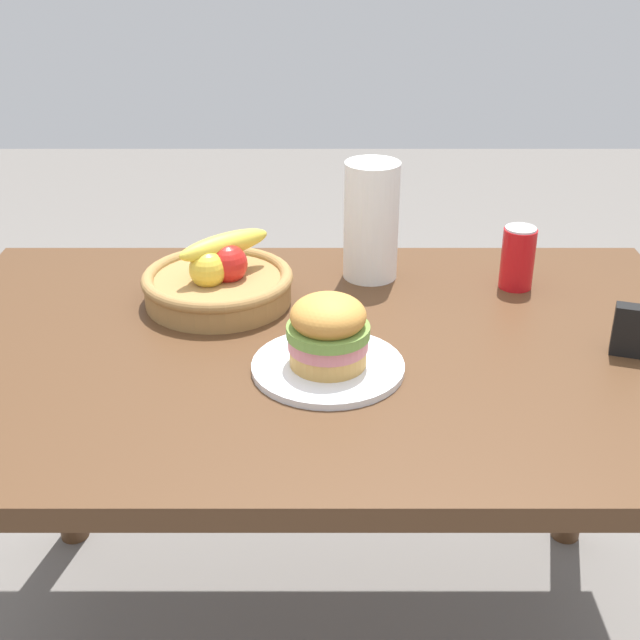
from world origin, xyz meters
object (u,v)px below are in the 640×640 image
Objects in this scene: soda_can at (514,257)px; paper_towel_roll at (368,221)px; plate at (325,367)px; sandwich at (325,331)px; napkin_holder at (627,330)px; fruit_basket at (215,280)px.

paper_towel_roll is at bearing 169.36° from soda_can.
plate is 0.07m from sandwich.
soda_can is 0.31m from napkin_holder.
napkin_holder is at bearing -63.97° from soda_can.
fruit_basket is 3.22× the size of napkin_holder.
sandwich is at bearing -155.96° from napkin_holder.
sandwich reaches higher than napkin_holder.
plate is 0.41m from paper_towel_roll.
napkin_holder is (0.51, 0.06, 0.04)m from plate.
plate is 0.34m from fruit_basket.
fruit_basket reaches higher than napkin_holder.
sandwich is 0.47× the size of fruit_basket.
fruit_basket is at bearing 128.02° from plate.
paper_towel_roll is at bearing 159.82° from napkin_holder.
fruit_basket is at bearing -173.45° from soda_can.
fruit_basket is 0.33m from paper_towel_roll.
sandwich is 0.40m from paper_towel_roll.
fruit_basket is 0.75m from napkin_holder.
sandwich reaches higher than soda_can.
fruit_basket is at bearing -157.80° from paper_towel_roll.
sandwich is at bearing -102.98° from paper_towel_roll.
paper_towel_roll is (0.09, 0.39, 0.05)m from sandwich.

